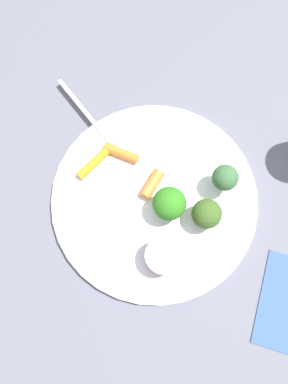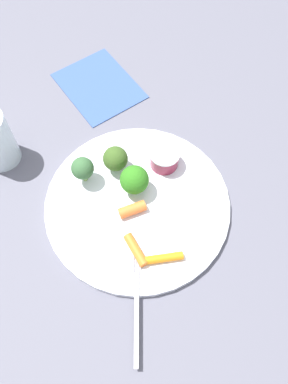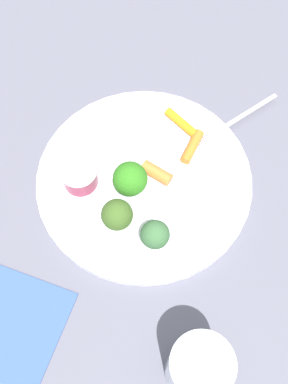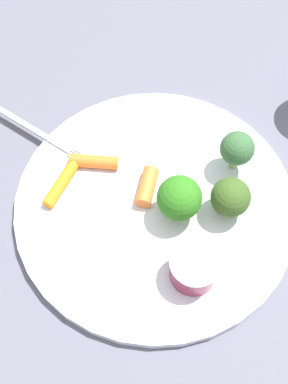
{
  "view_description": "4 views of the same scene",
  "coord_description": "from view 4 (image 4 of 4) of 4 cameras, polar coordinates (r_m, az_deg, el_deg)",
  "views": [
    {
      "loc": [
        -0.08,
        0.11,
        0.52
      ],
      "look_at": [
        0.01,
        0.01,
        0.02
      ],
      "focal_mm": 32.9,
      "sensor_mm": 36.0,
      "label": 1
    },
    {
      "loc": [
        0.29,
        -0.04,
        0.59
      ],
      "look_at": [
        -0.01,
        0.01,
        0.03
      ],
      "focal_mm": 36.65,
      "sensor_mm": 36.0,
      "label": 2
    },
    {
      "loc": [
        -0.21,
        -0.21,
        0.57
      ],
      "look_at": [
        -0.02,
        -0.02,
        0.02
      ],
      "focal_mm": 41.72,
      "sensor_mm": 36.0,
      "label": 3
    },
    {
      "loc": [
        -0.1,
        0.25,
        0.53
      ],
      "look_at": [
        0.01,
        0.0,
        0.03
      ],
      "focal_mm": 49.96,
      "sensor_mm": 36.0,
      "label": 4
    }
  ],
  "objects": [
    {
      "name": "broccoli_floret_1",
      "position": [
        0.55,
        3.7,
        -0.86
      ],
      "size": [
        0.05,
        0.05,
        0.06
      ],
      "color": "#88BD5B",
      "rests_on": "plate"
    },
    {
      "name": "fork",
      "position": [
        0.64,
        -11.35,
        6.33
      ],
      "size": [
        0.16,
        0.04,
        0.0
      ],
      "color": "#B4B0B7",
      "rests_on": "plate"
    },
    {
      "name": "plate",
      "position": [
        0.59,
        1.19,
        -1.48
      ],
      "size": [
        0.31,
        0.31,
        0.01
      ],
      "primitive_type": "cylinder",
      "color": "white",
      "rests_on": "ground_plane"
    },
    {
      "name": "broccoli_floret_0",
      "position": [
        0.58,
        9.92,
        4.58
      ],
      "size": [
        0.04,
        0.04,
        0.05
      ],
      "color": "#88A959",
      "rests_on": "plate"
    },
    {
      "name": "carrot_stick_2",
      "position": [
        0.58,
        0.33,
        0.58
      ],
      "size": [
        0.03,
        0.05,
        0.02
      ],
      "primitive_type": "cylinder",
      "rotation": [
        1.57,
        0.0,
        3.34
      ],
      "color": "orange",
      "rests_on": "plate"
    },
    {
      "name": "broccoli_floret_2",
      "position": [
        0.56,
        9.22,
        -0.57
      ],
      "size": [
        0.04,
        0.04,
        0.05
      ],
      "color": "#88C46B",
      "rests_on": "plate"
    },
    {
      "name": "carrot_stick_0",
      "position": [
        0.59,
        -8.87,
        0.84
      ],
      "size": [
        0.01,
        0.06,
        0.01
      ],
      "primitive_type": "cylinder",
      "rotation": [
        1.57,
        0.0,
        6.25
      ],
      "color": "orange",
      "rests_on": "plate"
    },
    {
      "name": "sauce_cup",
      "position": [
        0.53,
        5.38,
        -8.06
      ],
      "size": [
        0.05,
        0.05,
        0.03
      ],
      "color": "maroon",
      "rests_on": "plate"
    },
    {
      "name": "ground_plane",
      "position": [
        0.59,
        1.18,
        -1.75
      ],
      "size": [
        2.4,
        2.4,
        0.0
      ],
      "primitive_type": "plane",
      "color": "#5A5A67"
    },
    {
      "name": "carrot_stick_1",
      "position": [
        0.6,
        -5.38,
        3.25
      ],
      "size": [
        0.06,
        0.03,
        0.01
      ],
      "primitive_type": "cylinder",
      "rotation": [
        1.57,
        0.0,
        5.05
      ],
      "color": "orange",
      "rests_on": "plate"
    }
  ]
}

